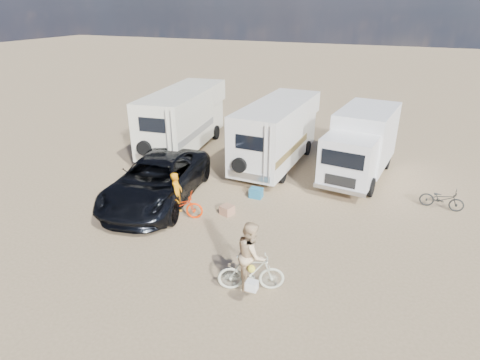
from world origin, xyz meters
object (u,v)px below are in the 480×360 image
at_px(bike_man, 178,206).
at_px(bike_woman, 251,273).
at_px(rv_left, 184,120).
at_px(dark_suv, 157,180).
at_px(rider_woman, 251,260).
at_px(cooler, 256,193).
at_px(box_truck, 360,146).
at_px(rv_main, 277,135).
at_px(rider_man, 177,198).
at_px(crate, 227,210).
at_px(bike_parked, 442,199).

relative_size(bike_man, bike_woman, 1.01).
bearing_deg(rv_left, dark_suv, -77.10).
height_order(bike_man, rider_woman, rider_woman).
bearing_deg(cooler, rider_woman, -71.40).
bearing_deg(cooler, bike_woman, -71.40).
distance_m(box_truck, dark_suv, 8.60).
bearing_deg(rv_main, rider_man, -102.36).
relative_size(rider_man, crate, 3.71).
relative_size(bike_man, rider_woman, 0.96).
bearing_deg(rider_man, cooler, -56.55).
xyz_separation_m(rider_woman, bike_parked, (4.88, 6.97, -0.53)).
xyz_separation_m(rv_left, cooler, (5.44, -3.97, -1.33)).
bearing_deg(bike_woman, rv_main, -8.33).
relative_size(box_truck, rider_woman, 2.94).
xyz_separation_m(bike_man, bike_parked, (8.67, 4.32, -0.07)).
distance_m(rv_main, bike_woman, 9.19).
relative_size(rv_left, dark_suv, 1.12).
relative_size(bike_man, bike_parked, 1.18).
distance_m(box_truck, crate, 6.64).
relative_size(rv_main, crate, 15.17).
xyz_separation_m(rv_left, bike_parked, (12.10, -2.20, -1.13)).
relative_size(rv_main, bike_parked, 4.17).
bearing_deg(dark_suv, cooler, 15.61).
xyz_separation_m(rv_left, bike_man, (3.43, -6.52, -1.05)).
distance_m(bike_parked, crate, 7.95).
xyz_separation_m(bike_woman, rider_man, (-3.79, 2.65, 0.24)).
bearing_deg(bike_woman, dark_suv, 33.77).
height_order(bike_parked, crate, bike_parked).
relative_size(box_truck, bike_man, 3.05).
bearing_deg(rider_man, bike_man, -0.00).
bearing_deg(bike_parked, bike_man, 120.96).
relative_size(rider_man, cooler, 3.15).
bearing_deg(rider_man, crate, -77.80).
height_order(rv_main, rv_left, rv_left).
bearing_deg(bike_woman, crate, 10.90).
relative_size(rider_woman, cooler, 3.78).
height_order(rider_man, crate, rider_man).
distance_m(bike_woman, bike_parked, 8.51).
relative_size(rv_main, bike_woman, 3.56).
relative_size(rv_left, bike_woman, 3.77).
xyz_separation_m(rv_left, dark_suv, (2.00, -5.62, -0.70)).
xyz_separation_m(box_truck, bike_woman, (-1.59, -8.78, -0.91)).
height_order(box_truck, bike_woman, box_truck).
bearing_deg(bike_parked, cooler, 109.32).
height_order(rv_left, cooler, rv_left).
bearing_deg(rider_man, rv_left, 9.39).
bearing_deg(rider_woman, rv_main, -8.33).
bearing_deg(rv_main, bike_parked, -12.87).
height_order(rv_main, bike_woman, rv_main).
xyz_separation_m(rv_main, crate, (-0.14, -5.35, -1.30)).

